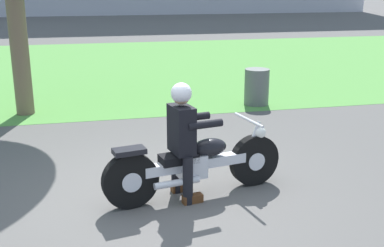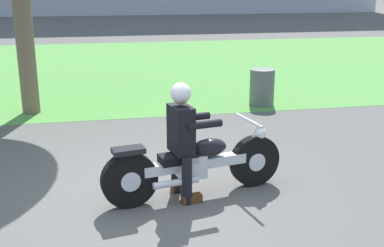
% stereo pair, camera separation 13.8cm
% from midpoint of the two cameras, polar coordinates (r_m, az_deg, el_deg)
% --- Properties ---
extents(ground, '(120.00, 120.00, 0.00)m').
position_cam_midpoint_polar(ground, '(5.92, -4.13, -8.59)').
color(ground, '#565451').
extents(grass_verge, '(60.00, 12.00, 0.01)m').
position_cam_midpoint_polar(grass_verge, '(15.08, -8.74, 6.67)').
color(grass_verge, '#549342').
rests_on(grass_verge, ground).
extents(motorcycle_lead, '(2.26, 0.75, 0.88)m').
position_cam_midpoint_polar(motorcycle_lead, '(5.80, 1.14, -4.85)').
color(motorcycle_lead, black).
rests_on(motorcycle_lead, ground).
extents(rider_lead, '(0.61, 0.53, 1.41)m').
position_cam_midpoint_polar(rider_lead, '(5.60, -0.42, -1.02)').
color(rider_lead, black).
rests_on(rider_lead, ground).
extents(trash_can, '(0.51, 0.51, 0.75)m').
position_cam_midpoint_polar(trash_can, '(10.25, 8.62, 4.25)').
color(trash_can, '#595E5B').
rests_on(trash_can, ground).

